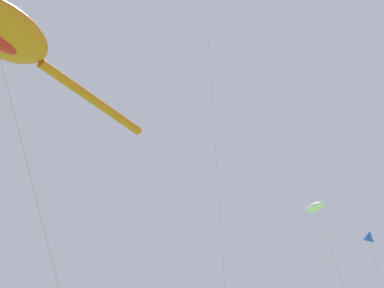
% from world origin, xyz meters
% --- Properties ---
extents(big_show_kite, '(10.63, 4.76, 14.53)m').
position_xyz_m(big_show_kite, '(-5.13, 13.79, 13.92)').
color(big_show_kite, orange).
rests_on(big_show_kite, ground).
extents(small_kite_triangle_green, '(1.97, 1.62, 8.85)m').
position_xyz_m(small_kite_triangle_green, '(11.57, 9.08, 8.45)').
color(small_kite_triangle_green, blue).
rests_on(small_kite_triangle_green, ground).
extents(small_kite_diamond_red, '(1.35, 2.07, 8.65)m').
position_xyz_m(small_kite_diamond_red, '(6.50, 8.63, 8.44)').
color(small_kite_diamond_red, white).
rests_on(small_kite_diamond_red, ground).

